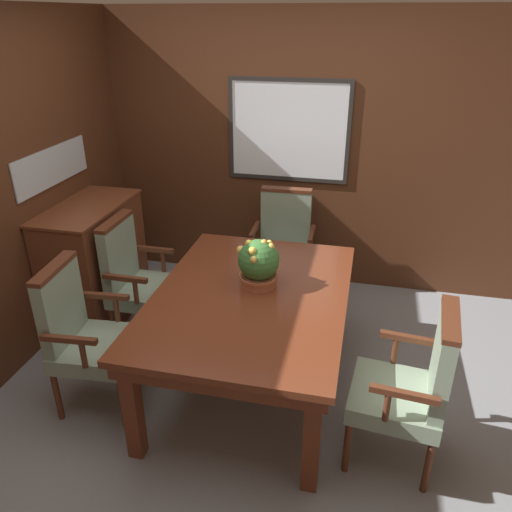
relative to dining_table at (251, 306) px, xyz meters
name	(u,v)px	position (x,y,z in m)	size (l,w,h in m)	color
ground_plane	(231,398)	(-0.10, -0.18, -0.65)	(14.00, 14.00, 0.00)	gray
wall_back	(284,154)	(-0.10, 1.69, 0.58)	(7.20, 0.08, 2.45)	#4C2816
dining_table	(251,306)	(0.00, 0.00, 0.00)	(1.24, 1.73, 0.74)	maroon
chair_left_near	(84,332)	(-1.01, -0.38, -0.11)	(0.54, 0.57, 1.01)	#562B19
chair_right_near	(413,384)	(1.02, -0.42, -0.11)	(0.54, 0.57, 1.01)	#562B19
chair_head_far	(283,243)	(-0.01, 1.27, -0.11)	(0.55, 0.51, 1.01)	#562B19
chair_left_far	(136,277)	(-1.01, 0.38, -0.11)	(0.50, 0.54, 1.01)	#562B19
potted_plant	(258,263)	(0.02, 0.13, 0.25)	(0.28, 0.28, 0.33)	#B2603D
sideboard_cabinet	(95,264)	(-1.46, 0.57, -0.14)	(0.51, 0.96, 1.02)	brown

